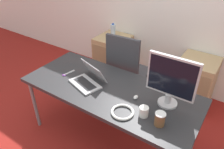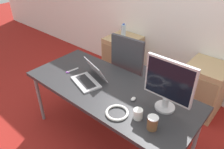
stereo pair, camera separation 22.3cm
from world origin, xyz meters
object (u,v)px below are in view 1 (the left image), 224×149
at_px(coffee_cup_white, 144,112).
at_px(cable_coil, 123,112).
at_px(cabinet_right, 195,82).
at_px(coffee_cup_brown, 160,119).
at_px(water_bottle, 113,31).
at_px(laptop_center, 88,79).
at_px(monitor, 171,81).
at_px(mouse, 136,97).
at_px(office_chair, 128,78).
at_px(cabinet_left, 113,57).

relative_size(coffee_cup_white, cable_coil, 0.45).
height_order(cabinet_right, coffee_cup_brown, coffee_cup_brown).
distance_m(water_bottle, coffee_cup_white, 1.85).
relative_size(laptop_center, monitor, 0.79).
bearing_deg(water_bottle, mouse, -48.55).
height_order(coffee_cup_brown, cable_coil, coffee_cup_brown).
bearing_deg(coffee_cup_white, office_chair, 126.88).
height_order(office_chair, laptop_center, office_chair).
bearing_deg(water_bottle, cable_coil, -53.78).
height_order(laptop_center, coffee_cup_white, laptop_center).
xyz_separation_m(cabinet_left, cable_coil, (1.06, -1.45, 0.39)).
bearing_deg(laptop_center, cabinet_left, 111.99).
relative_size(cabinet_left, mouse, 11.87).
bearing_deg(mouse, coffee_cup_white, -45.07).
bearing_deg(monitor, cable_coil, -129.59).
bearing_deg(laptop_center, coffee_cup_white, -9.84).
height_order(office_chair, mouse, office_chair).
distance_m(cabinet_left, coffee_cup_white, 1.90).
bearing_deg(laptop_center, mouse, 4.70).
relative_size(cabinet_left, coffee_cup_brown, 5.67).
distance_m(monitor, cable_coil, 0.52).
height_order(office_chair, cable_coil, office_chair).
bearing_deg(coffee_cup_white, monitor, 67.28).
xyz_separation_m(mouse, coffee_cup_brown, (0.33, -0.20, 0.05)).
bearing_deg(water_bottle, monitor, -39.29).
relative_size(cabinet_left, cable_coil, 3.33).
bearing_deg(laptop_center, monitor, 9.74).
relative_size(water_bottle, mouse, 3.85).
bearing_deg(coffee_cup_brown, water_bottle, 134.88).
bearing_deg(coffee_cup_brown, coffee_cup_white, 171.45).
distance_m(water_bottle, monitor, 1.75).
relative_size(office_chair, mouse, 18.38).
relative_size(cabinet_right, mouse, 11.87).
relative_size(office_chair, monitor, 2.18).
bearing_deg(cable_coil, coffee_cup_brown, 8.69).
bearing_deg(office_chair, mouse, -55.44).
distance_m(laptop_center, mouse, 0.56).
xyz_separation_m(cabinet_right, water_bottle, (-1.37, 0.00, 0.46)).
bearing_deg(cable_coil, laptop_center, 160.18).
bearing_deg(mouse, laptop_center, -175.30).
distance_m(office_chair, water_bottle, 0.87).
xyz_separation_m(mouse, cable_coil, (-0.00, -0.25, -0.00)).
relative_size(laptop_center, cable_coil, 1.87).
bearing_deg(cabinet_left, water_bottle, 90.00).
xyz_separation_m(cabinet_right, monitor, (-0.02, -1.10, 0.65)).
height_order(cabinet_right, laptop_center, laptop_center).
xyz_separation_m(cabinet_right, coffee_cup_brown, (0.02, -1.40, 0.44)).
height_order(laptop_center, cable_coil, laptop_center).
relative_size(office_chair, coffee_cup_white, 11.59).
bearing_deg(coffee_cup_white, coffee_cup_brown, -8.55).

